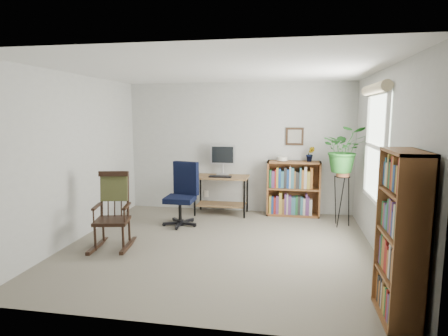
% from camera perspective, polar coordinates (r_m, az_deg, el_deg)
% --- Properties ---
extents(floor, '(4.20, 4.00, 0.00)m').
position_cam_1_polar(floor, '(5.34, -0.76, -11.85)').
color(floor, gray).
rests_on(floor, ground).
extents(ceiling, '(4.20, 4.00, 0.00)m').
position_cam_1_polar(ceiling, '(5.04, -0.81, 14.69)').
color(ceiling, white).
rests_on(ceiling, ground).
extents(wall_back, '(4.20, 0.00, 2.40)m').
position_cam_1_polar(wall_back, '(7.02, 2.27, 3.07)').
color(wall_back, '#B8B8B3').
rests_on(wall_back, ground).
extents(wall_front, '(4.20, 0.00, 2.40)m').
position_cam_1_polar(wall_front, '(3.14, -7.63, -3.53)').
color(wall_front, '#B8B8B3').
rests_on(wall_front, ground).
extents(wall_left, '(0.00, 4.00, 2.40)m').
position_cam_1_polar(wall_left, '(5.82, -21.56, 1.42)').
color(wall_left, '#B8B8B3').
rests_on(wall_left, ground).
extents(wall_right, '(0.00, 4.00, 2.40)m').
position_cam_1_polar(wall_right, '(5.10, 23.08, 0.44)').
color(wall_right, '#B8B8B3').
rests_on(wall_right, ground).
extents(window, '(0.12, 1.20, 1.50)m').
position_cam_1_polar(window, '(5.36, 22.07, 3.00)').
color(window, white).
rests_on(window, wall_right).
extents(desk, '(0.98, 0.54, 0.71)m').
position_cam_1_polar(desk, '(6.90, -0.39, -4.14)').
color(desk, olive).
rests_on(desk, floor).
extents(monitor, '(0.46, 0.16, 0.56)m').
position_cam_1_polar(monitor, '(6.92, -0.19, 1.23)').
color(monitor, '#BABABF').
rests_on(monitor, desk).
extents(keyboard, '(0.40, 0.15, 0.02)m').
position_cam_1_polar(keyboard, '(6.71, -0.58, -1.31)').
color(keyboard, black).
rests_on(keyboard, desk).
extents(office_chair, '(0.70, 0.70, 1.06)m').
position_cam_1_polar(office_chair, '(6.20, -6.75, -3.95)').
color(office_chair, black).
rests_on(office_chair, floor).
extents(rocking_chair, '(0.73, 1.01, 1.06)m').
position_cam_1_polar(rocking_chair, '(5.34, -16.75, -6.21)').
color(rocking_chair, black).
rests_on(rocking_chair, floor).
extents(low_bookshelf, '(0.94, 0.31, 0.99)m').
position_cam_1_polar(low_bookshelf, '(6.88, 10.52, -3.10)').
color(low_bookshelf, brown).
rests_on(low_bookshelf, floor).
extents(tall_bookshelf, '(0.29, 0.67, 1.53)m').
position_cam_1_polar(tall_bookshelf, '(3.68, 25.36, -9.49)').
color(tall_bookshelf, brown).
rests_on(tall_bookshelf, floor).
extents(plant_stand, '(0.32, 0.32, 0.97)m').
position_cam_1_polar(plant_stand, '(6.43, 17.50, -4.26)').
color(plant_stand, black).
rests_on(plant_stand, floor).
extents(spider_plant, '(1.69, 1.88, 1.46)m').
position_cam_1_polar(spider_plant, '(6.29, 17.96, 5.96)').
color(spider_plant, '#246523').
rests_on(spider_plant, plant_stand).
extents(potted_plant_small, '(0.13, 0.24, 0.11)m').
position_cam_1_polar(potted_plant_small, '(6.81, 13.00, 1.41)').
color(potted_plant_small, '#246523').
rests_on(potted_plant_small, low_bookshelf).
extents(framed_picture, '(0.32, 0.04, 0.32)m').
position_cam_1_polar(framed_picture, '(6.91, 10.71, 4.75)').
color(framed_picture, black).
rests_on(framed_picture, wall_back).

